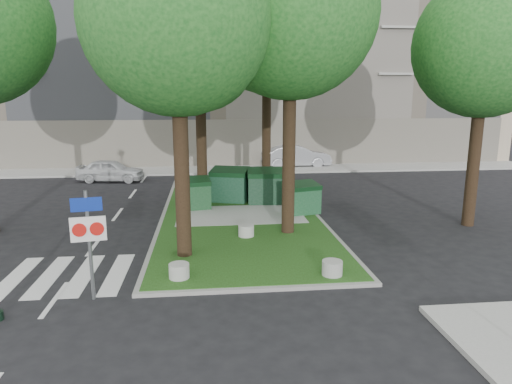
{
  "coord_description": "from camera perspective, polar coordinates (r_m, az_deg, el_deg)",
  "views": [
    {
      "loc": [
        -0.74,
        -10.69,
        4.86
      ],
      "look_at": [
        0.67,
        2.53,
        2.0
      ],
      "focal_mm": 32.0,
      "sensor_mm": 36.0,
      "label": 1
    }
  ],
  "objects": [
    {
      "name": "ground",
      "position": [
        11.77,
        -1.98,
        -12.26
      ],
      "size": [
        120.0,
        120.0,
        0.0
      ],
      "primitive_type": "plane",
      "color": "black",
      "rests_on": "ground"
    },
    {
      "name": "median_island",
      "position": [
        19.34,
        -2.21,
        -2.24
      ],
      "size": [
        6.0,
        16.0,
        0.12
      ],
      "primitive_type": "cube",
      "color": "#204112",
      "rests_on": "ground"
    },
    {
      "name": "median_kerb",
      "position": [
        19.34,
        -2.21,
        -2.27
      ],
      "size": [
        6.3,
        16.3,
        0.1
      ],
      "primitive_type": "cube",
      "color": "gray",
      "rests_on": "ground"
    },
    {
      "name": "building_sidewalk",
      "position": [
        29.6,
        -4.56,
        2.77
      ],
      "size": [
        42.0,
        3.0,
        0.12
      ],
      "primitive_type": "cube",
      "color": "#999993",
      "rests_on": "ground"
    },
    {
      "name": "zebra_crossing",
      "position": [
        13.47,
        -18.83,
        -9.67
      ],
      "size": [
        5.0,
        3.0,
        0.01
      ],
      "primitive_type": "cube",
      "color": "silver",
      "rests_on": "ground"
    },
    {
      "name": "apartment_building",
      "position": [
        36.84,
        -5.12,
        16.99
      ],
      "size": [
        41.0,
        12.0,
        16.0
      ],
      "primitive_type": "cube",
      "color": "tan",
      "rests_on": "ground"
    },
    {
      "name": "tree_median_near_left",
      "position": [
        13.5,
        -9.56,
        22.47
      ],
      "size": [
        5.2,
        5.2,
        10.53
      ],
      "color": "black",
      "rests_on": "ground"
    },
    {
      "name": "tree_median_mid",
      "position": [
        19.87,
        -6.88,
        18.18
      ],
      "size": [
        4.8,
        4.8,
        9.99
      ],
      "color": "black",
      "rests_on": "ground"
    },
    {
      "name": "tree_median_far",
      "position": [
        23.21,
        1.59,
        20.71
      ],
      "size": [
        5.8,
        5.8,
        11.93
      ],
      "color": "black",
      "rests_on": "ground"
    },
    {
      "name": "tree_street_right",
      "position": [
        18.69,
        27.04,
        17.4
      ],
      "size": [
        5.0,
        5.0,
        10.06
      ],
      "color": "black",
      "rests_on": "ground"
    },
    {
      "name": "dumpster_a",
      "position": [
        19.37,
        -7.86,
        -0.21
      ],
      "size": [
        1.57,
        1.22,
        1.32
      ],
      "rotation": [
        0.0,
        0.0,
        0.17
      ],
      "color": "#103A19",
      "rests_on": "median_island"
    },
    {
      "name": "dumpster_b",
      "position": [
        20.6,
        -3.32,
        0.9
      ],
      "size": [
        1.89,
        1.57,
        1.52
      ],
      "rotation": [
        0.0,
        0.0,
        -0.29
      ],
      "color": "#113A23",
      "rests_on": "median_island"
    },
    {
      "name": "dumpster_c",
      "position": [
        20.2,
        1.3,
        0.72
      ],
      "size": [
        1.74,
        1.28,
        1.54
      ],
      "rotation": [
        0.0,
        0.0,
        -0.08
      ],
      "color": "black",
      "rests_on": "median_island"
    },
    {
      "name": "dumpster_d",
      "position": [
        18.55,
        5.71,
        -0.76
      ],
      "size": [
        1.59,
        1.3,
        1.29
      ],
      "rotation": [
        0.0,
        0.0,
        0.27
      ],
      "color": "#164826",
      "rests_on": "median_island"
    },
    {
      "name": "bollard_left",
      "position": [
        12.33,
        -9.59,
        -9.69
      ],
      "size": [
        0.54,
        0.54,
        0.38
      ],
      "primitive_type": "cylinder",
      "color": "#A4A49F",
      "rests_on": "median_island"
    },
    {
      "name": "bollard_right",
      "position": [
        12.51,
        9.51,
        -9.34
      ],
      "size": [
        0.55,
        0.55,
        0.39
      ],
      "primitive_type": "cylinder",
      "color": "#9B9C97",
      "rests_on": "median_island"
    },
    {
      "name": "bollard_mid",
      "position": [
        15.58,
        -1.24,
        -4.84
      ],
      "size": [
        0.54,
        0.54,
        0.38
      ],
      "primitive_type": "cylinder",
      "color": "#A8A8A3",
      "rests_on": "median_island"
    },
    {
      "name": "litter_bin",
      "position": [
        22.23,
        4.16,
        0.64
      ],
      "size": [
        0.36,
        0.36,
        0.64
      ],
      "primitive_type": "cylinder",
      "color": "gold",
      "rests_on": "median_island"
    },
    {
      "name": "traffic_sign_pole",
      "position": [
        11.42,
        -20.2,
        -4.56
      ],
      "size": [
        0.8,
        0.17,
        2.69
      ],
      "rotation": [
        0.0,
        0.0,
        0.16
      ],
      "color": "slate",
      "rests_on": "ground"
    },
    {
      "name": "car_white",
      "position": [
        27.1,
        -17.72,
        2.59
      ],
      "size": [
        3.86,
        1.94,
        1.26
      ],
      "primitive_type": "imported",
      "rotation": [
        0.0,
        0.0,
        1.45
      ],
      "color": "silver",
      "rests_on": "ground"
    },
    {
      "name": "car_silver",
      "position": [
        31.04,
        5.0,
        4.52
      ],
      "size": [
        4.7,
        1.81,
        1.53
      ],
      "primitive_type": "imported",
      "rotation": [
        0.0,
        0.0,
        1.61
      ],
      "color": "#999AA1",
      "rests_on": "ground"
    }
  ]
}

